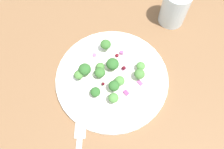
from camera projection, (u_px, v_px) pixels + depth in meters
The scene contains 25 objects.
ground_plane at pixel (115, 85), 54.12cm from camera, with size 180.00×180.00×2.00cm, color brown.
plate at pixel (112, 78), 52.94cm from camera, with size 26.54×26.54×1.70cm.
dressing_pool at pixel (112, 77), 52.55cm from camera, with size 15.39×15.39×0.20cm, color white.
broccoli_floret_0 at pixel (100, 67), 52.24cm from camera, with size 2.06×2.06×2.08cm.
broccoli_floret_1 at pixel (140, 74), 50.68cm from camera, with size 2.47×2.47×2.50cm.
broccoli_floret_2 at pixel (141, 66), 52.16cm from camera, with size 2.11×2.11×2.13cm.
broccoli_floret_3 at pixel (114, 98), 48.27cm from camera, with size 2.27×2.27×2.30cm.
broccoli_floret_4 at pixel (79, 75), 51.11cm from camera, with size 2.20×2.20×2.22cm.
broccoli_floret_5 at pixel (100, 73), 50.96cm from camera, with size 2.52×2.52×2.55cm.
broccoli_floret_6 at pixel (106, 45), 53.85cm from camera, with size 2.59×2.59×2.63cm.
broccoli_floret_7 at pixel (114, 86), 49.27cm from camera, with size 2.47×2.47×2.50cm.
broccoli_floret_8 at pixel (121, 79), 50.47cm from camera, with size 2.28×2.28×2.31cm.
broccoli_floret_9 at pixel (113, 64), 51.81cm from camera, with size 2.96×2.96×3.00cm.
broccoli_floret_10 at pixel (85, 69), 51.05cm from camera, with size 2.91×2.91×2.95cm.
broccoli_floret_11 at pixel (95, 92), 49.15cm from camera, with size 2.26×2.26×2.29cm.
cranberry_0 at pixel (122, 67), 52.85cm from camera, with size 0.90×0.90×0.90cm, color #4C0A14.
cranberry_1 at pixel (117, 56), 54.65cm from camera, with size 0.91×0.91×0.91cm, color maroon.
cranberry_2 at pixel (110, 67), 53.26cm from camera, with size 0.84×0.84×0.84cm, color maroon.
cranberry_3 at pixel (103, 84), 50.89cm from camera, with size 0.74×0.74×0.74cm, color #4C0A14.
onion_bit_0 at pixel (121, 53), 54.72cm from camera, with size 0.87×0.86×0.59cm, color #934C84.
onion_bit_1 at pixel (94, 55), 54.73cm from camera, with size 0.81×0.86×0.30cm, color #A35B93.
onion_bit_2 at pixel (124, 69), 53.24cm from camera, with size 1.07×0.85×0.56cm, color #A35B93.
onion_bit_3 at pixel (126, 93), 50.41cm from camera, with size 0.95×1.28×0.31cm, color #843D75.
onion_bit_4 at pixel (140, 83), 51.74cm from camera, with size 1.39×0.89×0.43cm, color #934C84.
water_glass at pixel (175, 8), 57.31cm from camera, with size 6.88×6.88×9.43cm, color silver.
Camera 1 is at (18.43, 10.30, 48.91)cm, focal length 35.89 mm.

